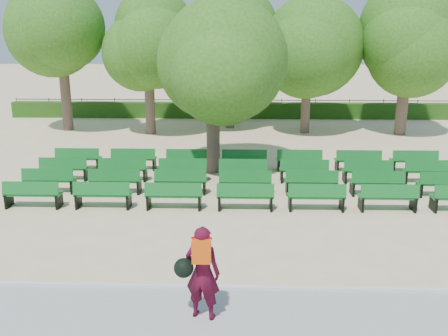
# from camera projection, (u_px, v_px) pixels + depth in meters

# --- Properties ---
(ground) EXTENTS (120.00, 120.00, 0.00)m
(ground) POSITION_uv_depth(u_px,v_px,m) (223.00, 192.00, 16.09)
(ground) COLOR beige
(paving) EXTENTS (30.00, 2.20, 0.06)m
(paving) POSITION_uv_depth(u_px,v_px,m) (210.00, 321.00, 8.96)
(paving) COLOR #A3A29F
(paving) RESTS_ON ground
(curb) EXTENTS (30.00, 0.12, 0.10)m
(curb) POSITION_uv_depth(u_px,v_px,m) (213.00, 288.00, 10.06)
(curb) COLOR silver
(curb) RESTS_ON ground
(hedge) EXTENTS (26.00, 0.70, 0.90)m
(hedge) POSITION_uv_depth(u_px,v_px,m) (231.00, 110.00, 29.45)
(hedge) COLOR #244E14
(hedge) RESTS_ON ground
(fence) EXTENTS (26.00, 0.10, 1.02)m
(fence) POSITION_uv_depth(u_px,v_px,m) (231.00, 117.00, 29.95)
(fence) COLOR black
(fence) RESTS_ON ground
(tree_line) EXTENTS (21.80, 6.80, 7.04)m
(tree_line) POSITION_uv_depth(u_px,v_px,m) (230.00, 131.00, 25.72)
(tree_line) COLOR #386F1E
(tree_line) RESTS_ON ground
(bench_array) EXTENTS (1.67, 0.58, 1.04)m
(bench_array) POSITION_uv_depth(u_px,v_px,m) (244.00, 185.00, 16.62)
(bench_array) COLOR #126B24
(bench_array) RESTS_ON ground
(tree_among) EXTENTS (4.39, 4.39, 5.96)m
(tree_among) POSITION_uv_depth(u_px,v_px,m) (213.00, 62.00, 17.36)
(tree_among) COLOR brown
(tree_among) RESTS_ON ground
(person) EXTENTS (0.87, 0.57, 1.75)m
(person) POSITION_uv_depth(u_px,v_px,m) (201.00, 271.00, 8.80)
(person) COLOR #480A1F
(person) RESTS_ON ground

